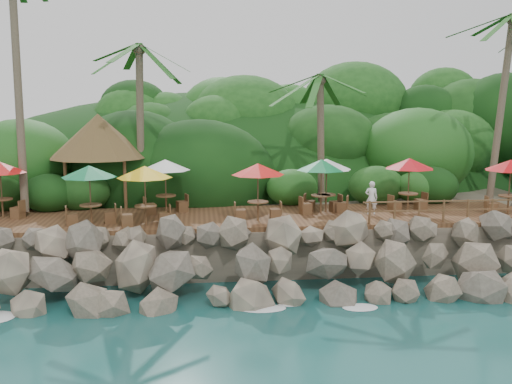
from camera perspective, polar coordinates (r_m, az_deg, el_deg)
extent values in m
plane|color=#19514F|center=(21.40, 1.67, -11.61)|extent=(140.00, 140.00, 0.00)
cube|color=gray|center=(36.52, -1.59, -1.16)|extent=(32.00, 25.20, 2.10)
ellipsoid|color=#143811|center=(44.07, -2.31, -0.76)|extent=(44.80, 28.00, 15.40)
cube|color=brown|center=(26.52, 0.00, -2.56)|extent=(26.00, 5.00, 0.20)
ellipsoid|color=white|center=(22.43, -22.38, -11.25)|extent=(1.20, 0.80, 0.06)
ellipsoid|color=white|center=(21.77, -14.63, -11.47)|extent=(1.20, 0.80, 0.06)
ellipsoid|color=white|center=(21.51, -6.55, -11.47)|extent=(1.20, 0.80, 0.06)
ellipsoid|color=white|center=(21.67, 1.56, -11.26)|extent=(1.20, 0.80, 0.06)
ellipsoid|color=white|center=(22.23, 9.39, -10.84)|extent=(1.20, 0.80, 0.06)
ellipsoid|color=white|center=(23.18, 16.69, -10.27)|extent=(1.20, 0.80, 0.06)
ellipsoid|color=white|center=(24.45, 23.29, -9.61)|extent=(1.20, 0.80, 0.06)
cylinder|color=brown|center=(29.39, -22.56, 9.78)|extent=(1.18, 3.19, 11.66)
cylinder|color=brown|center=(29.33, -11.41, 6.37)|extent=(0.66, 0.64, 7.90)
ellipsoid|color=#23601E|center=(29.42, -11.66, 14.07)|extent=(6.00, 6.00, 2.40)
cylinder|color=brown|center=(29.79, 6.45, 5.16)|extent=(0.76, 0.89, 6.48)
ellipsoid|color=#23601E|center=(29.74, 6.56, 11.39)|extent=(6.00, 6.00, 2.40)
cylinder|color=brown|center=(32.07, 23.14, 7.50)|extent=(1.59, 1.34, 9.48)
ellipsoid|color=#23601E|center=(32.35, 23.69, 15.95)|extent=(6.00, 6.00, 2.40)
cylinder|color=brown|center=(29.01, -18.36, 0.59)|extent=(0.16, 0.16, 2.40)
cylinder|color=brown|center=(28.53, -12.86, 0.69)|extent=(0.16, 0.16, 2.40)
cylinder|color=brown|center=(31.72, -17.28, 1.34)|extent=(0.16, 0.16, 2.40)
cylinder|color=brown|center=(31.28, -12.25, 1.44)|extent=(0.16, 0.16, 2.40)
cone|color=brown|center=(29.88, -15.37, 5.41)|extent=(4.88, 4.88, 2.20)
cylinder|color=brown|center=(27.18, 6.44, -1.23)|extent=(0.09, 0.09, 0.83)
cylinder|color=brown|center=(27.11, 6.46, -0.34)|extent=(0.94, 0.94, 0.06)
cylinder|color=brown|center=(27.05, 6.48, 0.47)|extent=(0.06, 0.06, 2.46)
cone|color=#0D773B|center=(26.91, 6.52, 2.71)|extent=(2.35, 2.35, 0.50)
cube|color=brown|center=(26.88, 4.94, -1.66)|extent=(0.57, 0.57, 0.51)
cube|color=brown|center=(27.56, 7.90, -1.44)|extent=(0.57, 0.57, 0.51)
cylinder|color=brown|center=(27.45, 6.95, -1.14)|extent=(0.09, 0.09, 0.83)
cylinder|color=brown|center=(27.38, 6.97, -0.26)|extent=(0.94, 0.94, 0.06)
cylinder|color=brown|center=(27.31, 6.98, 0.55)|extent=(0.06, 0.06, 2.46)
cone|color=white|center=(27.18, 7.03, 2.76)|extent=(2.35, 2.35, 0.50)
cube|color=brown|center=(27.60, 5.34, -1.38)|extent=(0.61, 0.61, 0.51)
cube|color=brown|center=(27.37, 8.56, -1.53)|extent=(0.61, 0.61, 0.51)
cylinder|color=brown|center=(25.33, 0.19, -1.93)|extent=(0.09, 0.09, 0.83)
cylinder|color=brown|center=(25.26, 0.19, -0.99)|extent=(0.94, 0.94, 0.06)
cylinder|color=brown|center=(25.19, 0.19, -0.11)|extent=(0.06, 0.06, 2.46)
cone|color=red|center=(25.04, 0.19, 2.29)|extent=(2.35, 2.35, 0.50)
cube|color=brown|center=(25.30, -1.58, -2.31)|extent=(0.47, 0.47, 0.51)
cube|color=brown|center=(25.45, 1.94, -2.24)|extent=(0.47, 0.47, 0.51)
cylinder|color=brown|center=(27.31, -8.91, -1.23)|extent=(0.09, 0.09, 0.83)
cylinder|color=brown|center=(27.24, -8.93, -0.35)|extent=(0.94, 0.94, 0.06)
cylinder|color=brown|center=(27.18, -8.95, 0.46)|extent=(0.06, 0.06, 2.46)
cone|color=silver|center=(27.04, -9.01, 2.68)|extent=(2.35, 2.35, 0.50)
cube|color=brown|center=(27.13, -10.49, -1.68)|extent=(0.60, 0.60, 0.51)
cube|color=brown|center=(27.56, -7.34, -1.43)|extent=(0.60, 0.60, 0.51)
cylinder|color=brown|center=(29.35, 23.74, -1.18)|extent=(0.09, 0.09, 0.83)
cylinder|color=brown|center=(29.28, 23.80, -0.37)|extent=(0.94, 0.94, 0.06)
cylinder|color=brown|center=(29.22, 23.85, 0.39)|extent=(0.06, 0.06, 2.46)
cone|color=red|center=(29.10, 23.98, 2.46)|extent=(2.35, 2.35, 0.50)
cube|color=brown|center=(29.07, 22.31, -1.50)|extent=(0.51, 0.51, 0.51)
cylinder|color=brown|center=(24.83, -10.87, -2.33)|extent=(0.09, 0.09, 0.83)
cylinder|color=brown|center=(24.75, -10.90, -1.36)|extent=(0.94, 0.94, 0.06)
cylinder|color=brown|center=(24.69, -10.93, -0.47)|extent=(0.06, 0.06, 2.46)
cone|color=yellow|center=(24.53, -11.00, 1.98)|extent=(2.35, 2.35, 0.50)
cube|color=brown|center=(24.84, -12.66, -2.75)|extent=(0.53, 0.53, 0.51)
cube|color=brown|center=(24.92, -9.06, -2.60)|extent=(0.53, 0.53, 0.51)
cylinder|color=brown|center=(28.50, 14.84, -1.00)|extent=(0.09, 0.09, 0.83)
cylinder|color=brown|center=(28.43, 14.87, -0.15)|extent=(0.94, 0.94, 0.06)
cylinder|color=brown|center=(28.37, 14.91, 0.63)|extent=(0.06, 0.06, 2.46)
cone|color=red|center=(28.24, 14.99, 2.76)|extent=(2.35, 2.35, 0.50)
cube|color=brown|center=(28.04, 13.59, -1.43)|extent=(0.60, 0.60, 0.51)
cube|color=brown|center=(29.02, 16.02, -1.18)|extent=(0.60, 0.60, 0.51)
cylinder|color=brown|center=(28.43, -23.85, -1.50)|extent=(0.09, 0.09, 0.83)
cylinder|color=brown|center=(28.36, -23.91, -0.66)|extent=(0.94, 0.94, 0.06)
cylinder|color=brown|center=(28.30, -23.96, 0.12)|extent=(0.06, 0.06, 2.46)
cone|color=red|center=(28.16, -24.10, 2.25)|extent=(2.35, 2.35, 0.50)
cube|color=brown|center=(27.98, -22.57, -1.91)|extent=(0.60, 0.60, 0.51)
cylinder|color=brown|center=(25.57, -16.04, -2.19)|extent=(0.09, 0.09, 0.83)
cylinder|color=brown|center=(25.49, -16.08, -1.25)|extent=(0.94, 0.94, 0.06)
cylinder|color=brown|center=(25.43, -16.12, -0.39)|extent=(0.06, 0.06, 2.46)
cone|color=#0C733F|center=(25.28, -16.23, 1.99)|extent=(2.35, 2.35, 0.50)
cube|color=brown|center=(25.60, -17.78, -2.62)|extent=(0.55, 0.55, 0.51)
cube|color=brown|center=(25.62, -14.28, -2.45)|extent=(0.55, 0.55, 0.51)
cylinder|color=brown|center=(25.05, 11.21, -2.03)|extent=(0.10, 0.10, 1.00)
cylinder|color=brown|center=(25.39, 13.59, -1.97)|extent=(0.10, 0.10, 1.00)
cylinder|color=brown|center=(25.78, 15.89, -1.90)|extent=(0.10, 0.10, 1.00)
cylinder|color=brown|center=(26.20, 18.13, -1.83)|extent=(0.10, 0.10, 1.00)
cylinder|color=brown|center=(26.67, 20.29, -1.76)|extent=(0.10, 0.10, 1.00)
cylinder|color=brown|center=(27.17, 22.38, -1.69)|extent=(0.10, 0.10, 1.00)
cube|color=brown|center=(26.35, 19.27, -0.83)|extent=(8.30, 0.06, 0.06)
cube|color=brown|center=(26.42, 19.23, -1.69)|extent=(8.30, 0.06, 0.06)
imported|color=white|center=(27.11, 11.38, -0.58)|extent=(0.65, 0.52, 1.57)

